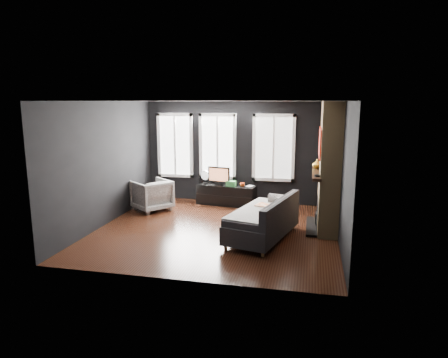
% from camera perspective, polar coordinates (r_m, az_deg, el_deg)
% --- Properties ---
extents(floor, '(5.00, 5.00, 0.00)m').
position_cam_1_polar(floor, '(8.59, -1.09, -7.24)').
color(floor, black).
rests_on(floor, ground).
extents(ceiling, '(5.00, 5.00, 0.00)m').
position_cam_1_polar(ceiling, '(8.16, -1.16, 11.08)').
color(ceiling, white).
rests_on(ceiling, ground).
extents(wall_back, '(5.00, 0.02, 2.70)m').
position_cam_1_polar(wall_back, '(10.69, 2.01, 3.81)').
color(wall_back, black).
rests_on(wall_back, ground).
extents(wall_left, '(0.02, 5.00, 2.70)m').
position_cam_1_polar(wall_left, '(9.17, -16.50, 2.16)').
color(wall_left, black).
rests_on(wall_left, ground).
extents(wall_right, '(0.02, 5.00, 2.70)m').
position_cam_1_polar(wall_right, '(8.07, 16.42, 0.99)').
color(wall_right, black).
rests_on(wall_right, ground).
extents(windows, '(4.00, 0.16, 1.76)m').
position_cam_1_polar(windows, '(10.66, -0.41, 9.35)').
color(windows, white).
rests_on(windows, wall_back).
extents(fireplace, '(0.70, 1.62, 2.70)m').
position_cam_1_polar(fireplace, '(8.65, 14.84, 1.72)').
color(fireplace, '#93724C').
rests_on(fireplace, floor).
extents(sofa, '(1.47, 2.18, 0.86)m').
position_cam_1_polar(sofa, '(7.98, 5.51, -5.51)').
color(sofa, '#252527').
rests_on(sofa, floor).
extents(stripe_pillow, '(0.19, 0.36, 0.35)m').
position_cam_1_polar(stripe_pillow, '(8.24, 8.04, -3.67)').
color(stripe_pillow, gray).
rests_on(stripe_pillow, sofa).
extents(armchair, '(1.12, 1.13, 0.85)m').
position_cam_1_polar(armchair, '(10.16, -10.29, -2.05)').
color(armchair, white).
rests_on(armchair, floor).
extents(media_console, '(1.59, 0.67, 0.53)m').
position_cam_1_polar(media_console, '(10.54, 0.36, -2.28)').
color(media_console, black).
rests_on(media_console, floor).
extents(monitor, '(0.63, 0.24, 0.55)m').
position_cam_1_polar(monitor, '(10.46, -0.72, 0.63)').
color(monitor, black).
rests_on(monitor, media_console).
extents(desk_fan, '(0.34, 0.34, 0.37)m').
position_cam_1_polar(desk_fan, '(10.66, -2.69, 0.32)').
color(desk_fan, '#A8A8A8').
rests_on(desk_fan, media_console).
extents(mug, '(0.13, 0.10, 0.13)m').
position_cam_1_polar(mug, '(10.31, 2.63, -0.73)').
color(mug, '#E2541D').
rests_on(mug, media_console).
extents(book, '(0.15, 0.07, 0.21)m').
position_cam_1_polar(book, '(10.36, 3.37, -0.44)').
color(book, '#9D9279').
rests_on(book, media_console).
extents(storage_box, '(0.26, 0.18, 0.13)m').
position_cam_1_polar(storage_box, '(10.36, 1.01, -0.64)').
color(storage_box, '#317C3A').
rests_on(storage_box, media_console).
extents(mantel_vase, '(0.20, 0.21, 0.20)m').
position_cam_1_polar(mantel_vase, '(9.09, 13.15, 2.11)').
color(mantel_vase, gold).
rests_on(mantel_vase, fireplace).
extents(mantel_clock, '(0.13, 0.13, 0.04)m').
position_cam_1_polar(mantel_clock, '(8.11, 13.19, 0.49)').
color(mantel_clock, black).
rests_on(mantel_clock, fireplace).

